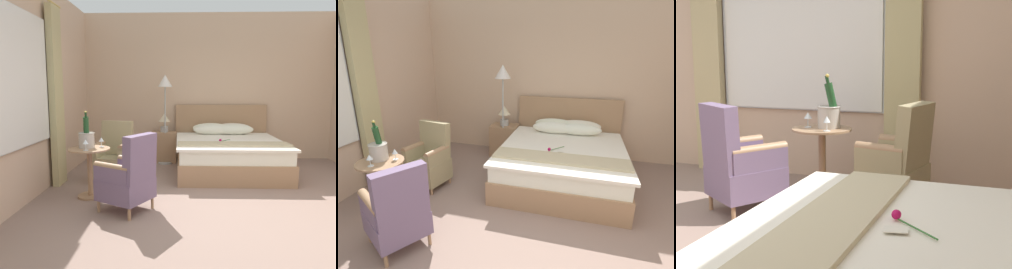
% 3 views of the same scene
% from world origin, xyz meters
% --- Properties ---
extents(wall_headboard_side, '(5.33, 0.12, 3.06)m').
position_xyz_m(wall_headboard_side, '(0.00, 3.28, 1.53)').
color(wall_headboard_side, beige).
rests_on(wall_headboard_side, ground).
extents(bed, '(1.91, 2.17, 1.16)m').
position_xyz_m(bed, '(0.27, 2.14, 0.34)').
color(bed, '#A57C59').
rests_on(bed, ground).
extents(nightstand, '(0.53, 0.39, 0.62)m').
position_xyz_m(nightstand, '(-0.92, 2.84, 0.31)').
color(nightstand, '#A57C59').
rests_on(nightstand, ground).
extents(bedside_lamp, '(0.24, 0.24, 0.37)m').
position_xyz_m(bedside_lamp, '(-0.92, 2.84, 0.85)').
color(bedside_lamp, '#AEAEAD').
rests_on(bedside_lamp, nightstand).
extents(floor_lamp_brass, '(0.29, 0.29, 1.77)m').
position_xyz_m(floor_lamp_brass, '(-0.89, 2.66, 1.44)').
color(floor_lamp_brass, '#AEB1B0').
rests_on(floor_lamp_brass, ground).
extents(side_table_round, '(0.57, 0.57, 0.69)m').
position_xyz_m(side_table_round, '(-1.85, 0.55, 0.41)').
color(side_table_round, '#A57C59').
rests_on(side_table_round, ground).
extents(champagne_bucket, '(0.23, 0.23, 0.51)m').
position_xyz_m(champagne_bucket, '(-1.90, 0.61, 0.83)').
color(champagne_bucket, '#BAB2A7').
rests_on(champagne_bucket, side_table_round).
extents(wine_glass_near_bucket, '(0.08, 0.08, 0.14)m').
position_xyz_m(wine_glass_near_bucket, '(-1.85, 0.40, 0.79)').
color(wine_glass_near_bucket, white).
rests_on(wine_glass_near_bucket, side_table_round).
extents(wine_glass_near_edge, '(0.07, 0.07, 0.14)m').
position_xyz_m(wine_glass_near_edge, '(-1.70, 0.66, 0.79)').
color(wine_glass_near_edge, white).
rests_on(wine_glass_near_edge, side_table_round).
extents(armchair_by_window, '(0.63, 0.61, 0.98)m').
position_xyz_m(armchair_by_window, '(-1.66, 1.34, 0.41)').
color(armchair_by_window, '#A57C59').
rests_on(armchair_by_window, ground).
extents(armchair_facing_bed, '(0.76, 0.75, 0.97)m').
position_xyz_m(armchair_facing_bed, '(-1.23, 0.03, 0.43)').
color(armchair_facing_bed, '#A57C59').
rests_on(armchair_facing_bed, ground).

